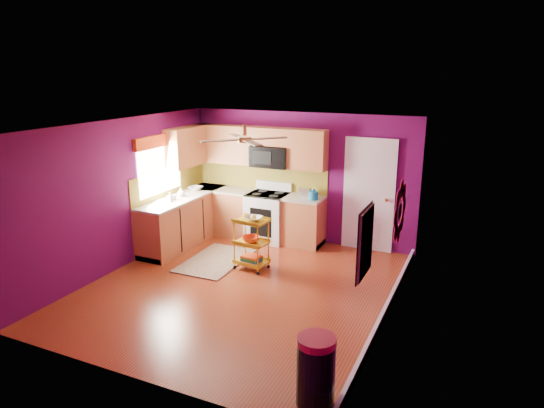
% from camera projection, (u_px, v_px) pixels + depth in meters
% --- Properties ---
extents(ground, '(5.00, 5.00, 0.00)m').
position_uv_depth(ground, '(241.00, 288.00, 7.51)').
color(ground, maroon).
rests_on(ground, ground).
extents(room_envelope, '(4.54, 5.04, 2.52)m').
position_uv_depth(room_envelope, '(241.00, 186.00, 7.06)').
color(room_envelope, '#550946').
rests_on(room_envelope, ground).
extents(lower_cabinets, '(2.81, 2.31, 0.94)m').
position_uv_depth(lower_cabinets, '(224.00, 219.00, 9.53)').
color(lower_cabinets, '#9B502A').
rests_on(lower_cabinets, ground).
extents(electric_range, '(0.76, 0.66, 1.13)m').
position_uv_depth(electric_range, '(268.00, 216.00, 9.51)').
color(electric_range, white).
rests_on(electric_range, ground).
extents(upper_cabinetry, '(2.80, 2.30, 1.26)m').
position_uv_depth(upper_cabinetry, '(236.00, 147.00, 9.43)').
color(upper_cabinetry, '#9B502A').
rests_on(upper_cabinetry, ground).
extents(left_window, '(0.08, 1.35, 1.08)m').
position_uv_depth(left_window, '(159.00, 156.00, 8.86)').
color(left_window, white).
rests_on(left_window, ground).
extents(panel_door, '(0.95, 0.11, 2.15)m').
position_uv_depth(panel_door, '(369.00, 196.00, 8.86)').
color(panel_door, white).
rests_on(panel_door, ground).
extents(right_wall_art, '(0.04, 2.74, 1.04)m').
position_uv_depth(right_wall_art, '(386.00, 224.00, 5.94)').
color(right_wall_art, black).
rests_on(right_wall_art, ground).
extents(ceiling_fan, '(1.01, 1.01, 0.26)m').
position_uv_depth(ceiling_fan, '(245.00, 139.00, 7.07)').
color(ceiling_fan, '#BF8C3F').
rests_on(ceiling_fan, ground).
extents(shag_rug, '(0.93, 1.49, 0.02)m').
position_uv_depth(shag_rug, '(215.00, 261.00, 8.55)').
color(shag_rug, '#311B10').
rests_on(shag_rug, ground).
extents(rolling_cart, '(0.58, 0.45, 0.96)m').
position_uv_depth(rolling_cart, '(252.00, 241.00, 8.11)').
color(rolling_cart, gold).
rests_on(rolling_cart, ground).
extents(trash_can, '(0.47, 0.48, 0.75)m').
position_uv_depth(trash_can, '(316.00, 371.00, 4.82)').
color(trash_can, black).
rests_on(trash_can, ground).
extents(teal_kettle, '(0.18, 0.18, 0.21)m').
position_uv_depth(teal_kettle, '(313.00, 195.00, 8.94)').
color(teal_kettle, '#146B96').
rests_on(teal_kettle, lower_cabinets).
extents(toaster, '(0.22, 0.15, 0.18)m').
position_uv_depth(toaster, '(305.00, 193.00, 9.11)').
color(toaster, beige).
rests_on(toaster, lower_cabinets).
extents(soap_bottle_a, '(0.08, 0.08, 0.18)m').
position_uv_depth(soap_bottle_a, '(170.00, 197.00, 8.81)').
color(soap_bottle_a, '#EA3F72').
rests_on(soap_bottle_a, lower_cabinets).
extents(soap_bottle_b, '(0.14, 0.14, 0.18)m').
position_uv_depth(soap_bottle_b, '(181.00, 192.00, 9.16)').
color(soap_bottle_b, white).
rests_on(soap_bottle_b, lower_cabinets).
extents(counter_dish, '(0.28, 0.28, 0.07)m').
position_uv_depth(counter_dish, '(195.00, 188.00, 9.68)').
color(counter_dish, white).
rests_on(counter_dish, lower_cabinets).
extents(counter_cup, '(0.11, 0.11, 0.09)m').
position_uv_depth(counter_cup, '(173.00, 197.00, 8.95)').
color(counter_cup, white).
rests_on(counter_cup, lower_cabinets).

